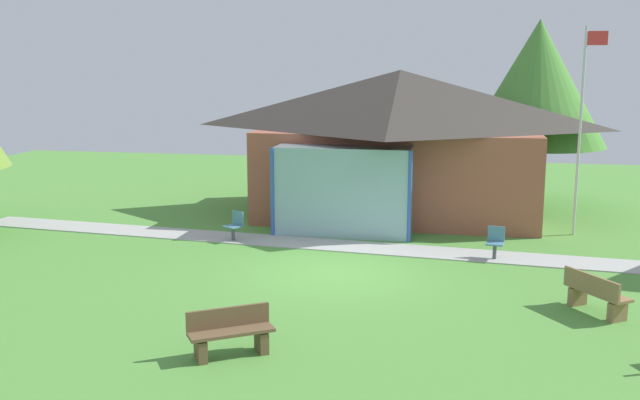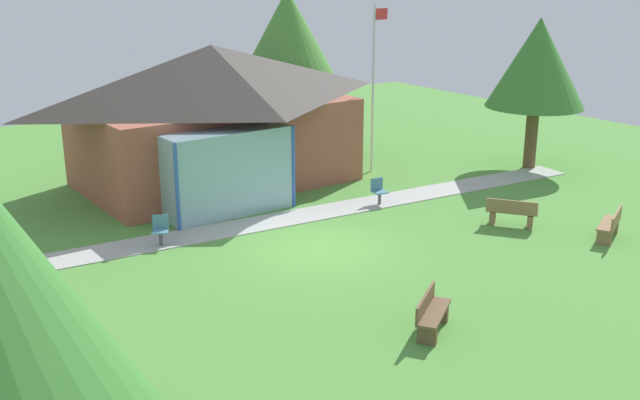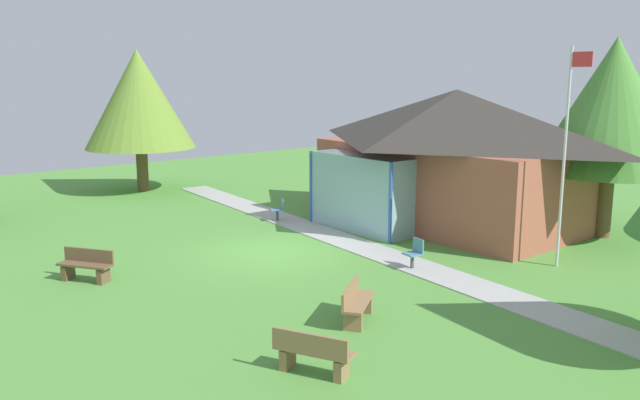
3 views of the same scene
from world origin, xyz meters
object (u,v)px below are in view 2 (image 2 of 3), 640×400
object	(u,v)px
pavilion	(214,113)
patio_chair_lawn_spare	(379,192)
bench_front_center	(431,314)
flagpole	(374,82)
bench_mid_right	(512,213)
bench_lawn_far_right	(610,226)
patio_chair_west	(161,231)
tree_east_hedge	(537,64)
tree_behind_pavilion_right	(288,46)

from	to	relation	value
pavilion	patio_chair_lawn_spare	size ratio (longest dim) A/B	11.61
bench_front_center	flagpole	bearing A→B (deg)	-157.13
bench_mid_right	bench_lawn_far_right	world-z (taller)	same
patio_chair_west	tree_east_hedge	distance (m)	15.44
pavilion	bench_mid_right	distance (m)	10.68
bench_lawn_far_right	patio_chair_west	xyz separation A→B (m)	(-10.60, 6.97, 0.01)
bench_mid_right	tree_east_hedge	size ratio (longest dim) A/B	0.26
flagpole	patio_chair_west	xyz separation A→B (m)	(-9.80, -2.69, -2.95)
bench_mid_right	bench_front_center	distance (m)	7.57
bench_front_center	tree_behind_pavilion_right	size ratio (longest dim) A/B	0.23
tree_behind_pavilion_right	tree_east_hedge	bearing A→B (deg)	-50.55
pavilion	tree_behind_pavilion_right	distance (m)	5.53
patio_chair_west	tree_behind_pavilion_right	distance (m)	11.98
pavilion	bench_lawn_far_right	xyz separation A→B (m)	(6.36, -11.60, -2.13)
flagpole	patio_chair_lawn_spare	world-z (taller)	flagpole
bench_mid_right	tree_behind_pavilion_right	xyz separation A→B (m)	(-0.30, 11.58, 3.98)
bench_lawn_far_right	patio_chair_lawn_spare	distance (m)	7.12
bench_front_center	tree_east_hedge	size ratio (longest dim) A/B	0.26
flagpole	bench_mid_right	distance (m)	7.88
flagpole	patio_chair_west	size ratio (longest dim) A/B	7.13
bench_mid_right	patio_chair_lawn_spare	distance (m)	4.36
bench_mid_right	bench_lawn_far_right	size ratio (longest dim) A/B	0.96
patio_chair_lawn_spare	patio_chair_west	xyz separation A→B (m)	(-7.33, 0.65, 0.00)
flagpole	patio_chair_lawn_spare	distance (m)	5.09
bench_lawn_far_right	tree_east_hedge	distance (m)	8.64
bench_mid_right	patio_chair_lawn_spare	world-z (taller)	patio_chair_lawn_spare
tree_behind_pavilion_right	tree_east_hedge	xyz separation A→B (m)	(6.13, -7.44, -0.40)
bench_mid_right	flagpole	bearing A→B (deg)	140.25
patio_chair_lawn_spare	patio_chair_west	size ratio (longest dim) A/B	1.00
pavilion	patio_chair_lawn_spare	distance (m)	6.47
flagpole	patio_chair_lawn_spare	bearing A→B (deg)	-126.48
bench_mid_right	bench_lawn_far_right	xyz separation A→B (m)	(1.41, -2.38, 0.00)
flagpole	patio_chair_west	world-z (taller)	flagpole
patio_chair_lawn_spare	bench_front_center	bearing A→B (deg)	66.09
bench_front_center	tree_behind_pavilion_right	bearing A→B (deg)	-146.05
patio_chair_west	pavilion	bearing A→B (deg)	-103.10
bench_mid_right	tree_behind_pavilion_right	bearing A→B (deg)	146.52
bench_mid_right	tree_behind_pavilion_right	world-z (taller)	tree_behind_pavilion_right
bench_lawn_far_right	patio_chair_lawn_spare	bearing A→B (deg)	92.24
pavilion	tree_behind_pavilion_right	xyz separation A→B (m)	(4.65, 2.36, 1.84)
bench_lawn_far_right	bench_front_center	world-z (taller)	same
pavilion	tree_east_hedge	distance (m)	12.00
flagpole	bench_lawn_far_right	size ratio (longest dim) A/B	3.97
bench_front_center	patio_chair_west	bearing A→B (deg)	-106.08
pavilion	bench_lawn_far_right	size ratio (longest dim) A/B	6.46
bench_front_center	patio_chair_lawn_spare	world-z (taller)	patio_chair_lawn_spare
bench_front_center	patio_chair_west	world-z (taller)	patio_chair_west
pavilion	tree_behind_pavilion_right	bearing A→B (deg)	26.88
patio_chair_lawn_spare	patio_chair_west	world-z (taller)	same
flagpole	bench_lawn_far_right	distance (m)	10.13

